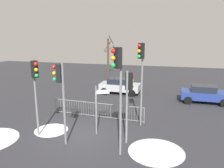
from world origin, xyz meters
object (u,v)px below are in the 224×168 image
Objects in this scene: traffic_light_foreground_right at (129,91)px; traffic_light_mid_left at (118,77)px; traffic_light_foreground_left at (60,85)px; traffic_light_rear_right at (35,81)px; car_blue_trailing at (204,94)px; car_silver_mid at (120,86)px; direction_sign_post at (97,107)px; traffic_light_mid_right at (141,66)px; bare_tree_left at (108,56)px.

traffic_light_mid_left is at bearing -74.35° from traffic_light_foreground_right.
traffic_light_rear_right is (-1.70, 0.48, 0.05)m from traffic_light_foreground_left.
traffic_light_rear_right reaches higher than car_blue_trailing.
traffic_light_rear_right is at bearing -100.84° from car_silver_mid.
traffic_light_foreground_left reaches higher than direction_sign_post.
direction_sign_post is at bearing -49.35° from traffic_light_foreground_left.
direction_sign_post is at bearing -129.35° from car_blue_trailing.
car_silver_mid is at bearing 171.86° from car_blue_trailing.
traffic_light_mid_right reaches higher than traffic_light_rear_right.
traffic_light_rear_right is 13.57m from car_blue_trailing.
traffic_light_foreground_right is at bearing -71.13° from bare_tree_left.
traffic_light_foreground_left is 1.12× the size of car_blue_trailing.
traffic_light_mid_right is at bearing 157.51° from traffic_light_rear_right.
traffic_light_rear_right reaches higher than car_silver_mid.
traffic_light_mid_left is at bearing 105.92° from traffic_light_mid_right.
traffic_light_foreground_left is 4.89m from traffic_light_mid_right.
traffic_light_mid_left is at bearing -75.92° from car_silver_mid.
bare_tree_left is at bearing 0.20° from traffic_light_foreground_left.
traffic_light_foreground_left is at bearing 33.30° from traffic_light_mid_left.
car_blue_trailing is (9.75, 9.13, -2.41)m from traffic_light_rear_right.
car_silver_mid is (-2.69, 9.66, -2.04)m from traffic_light_foreground_right.
traffic_light_foreground_right reaches higher than car_silver_mid.
traffic_light_mid_left is (3.02, -0.37, 0.62)m from traffic_light_foreground_left.
direction_sign_post is at bearing -9.56° from traffic_light_mid_left.
traffic_light_mid_right is (3.52, 3.34, 0.66)m from traffic_light_foreground_left.
car_blue_trailing is (7.51, -1.13, 0.00)m from car_silver_mid.
traffic_light_foreground_left is 11.01m from car_silver_mid.
traffic_light_mid_left is 1.34× the size of traffic_light_foreground_right.
car_silver_mid and car_blue_trailing have the same top height.
traffic_light_mid_left is 20.73m from bare_tree_left.
direction_sign_post is (-1.66, 1.96, -2.16)m from traffic_light_mid_left.
traffic_light_rear_right is at bearing 52.27° from traffic_light_mid_right.
traffic_light_foreground_right is at bearing -72.99° from car_silver_mid.
traffic_light_foreground_right is at bearing 135.75° from traffic_light_rear_right.
traffic_light_rear_right is at bearing 65.58° from traffic_light_foreground_left.
traffic_light_foreground_right is 0.70× the size of bare_tree_left.
traffic_light_mid_left is 0.93× the size of bare_tree_left.
traffic_light_foreground_right is 10.01m from car_blue_trailing.
traffic_light_foreground_left is 1.12× the size of traffic_light_foreground_right.
traffic_light_mid_right is 8.30m from car_blue_trailing.
direction_sign_post is 10.47m from car_blue_trailing.
direction_sign_post is (-2.15, -1.75, -2.19)m from traffic_light_mid_right.
traffic_light_mid_right is 3.54m from direction_sign_post.
car_silver_mid is at bearing 73.53° from direction_sign_post.
bare_tree_left reaches higher than traffic_light_rear_right.
car_blue_trailing is at bearing 84.09° from traffic_light_foreground_right.
bare_tree_left is at bearing -44.26° from traffic_light_mid_right.
traffic_light_mid_left is at bearing -105.62° from traffic_light_foreground_left.
bare_tree_left is at bearing 82.22° from direction_sign_post.
traffic_light_mid_left reaches higher than direction_sign_post.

